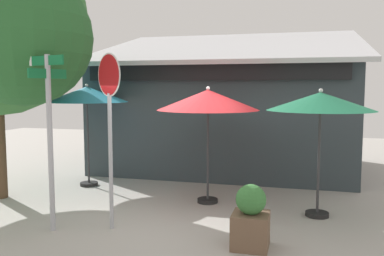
# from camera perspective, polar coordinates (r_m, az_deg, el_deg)

# --- Properties ---
(ground_plane) EXTENTS (28.00, 28.00, 0.10)m
(ground_plane) POSITION_cam_1_polar(r_m,az_deg,el_deg) (8.00, -2.42, -12.70)
(ground_plane) COLOR #ADA8A0
(cafe_building) EXTENTS (7.70, 5.37, 4.37)m
(cafe_building) POSITION_cam_1_polar(r_m,az_deg,el_deg) (12.70, 4.94, 2.23)
(cafe_building) COLOR #333D42
(cafe_building) RESTS_ON ground
(street_sign_post) EXTENTS (0.80, 0.75, 3.02)m
(street_sign_post) POSITION_cam_1_polar(r_m,az_deg,el_deg) (7.35, -19.20, 0.29)
(street_sign_post) COLOR #A8AAB2
(street_sign_post) RESTS_ON ground
(stop_sign) EXTENTS (0.62, 0.43, 3.05)m
(stop_sign) POSITION_cam_1_polar(r_m,az_deg,el_deg) (7.15, -11.38, 2.63)
(stop_sign) COLOR #A8AAB2
(stop_sign) RESTS_ON ground
(patio_umbrella_teal_left) EXTENTS (2.04, 2.04, 2.55)m
(patio_umbrella_teal_left) POSITION_cam_1_polar(r_m,az_deg,el_deg) (10.47, -14.41, 4.42)
(patio_umbrella_teal_left) COLOR black
(patio_umbrella_teal_left) RESTS_ON ground
(patio_umbrella_crimson_center) EXTENTS (2.16, 2.16, 2.49)m
(patio_umbrella_crimson_center) POSITION_cam_1_polar(r_m,az_deg,el_deg) (8.64, 2.23, 3.80)
(patio_umbrella_crimson_center) COLOR black
(patio_umbrella_crimson_center) RESTS_ON ground
(patio_umbrella_forest_green_right) EXTENTS (2.01, 2.01, 2.45)m
(patio_umbrella_forest_green_right) POSITION_cam_1_polar(r_m,az_deg,el_deg) (8.05, 17.43, 3.36)
(patio_umbrella_forest_green_right) COLOR black
(patio_umbrella_forest_green_right) RESTS_ON ground
(sidewalk_planter) EXTENTS (0.56, 0.56, 1.00)m
(sidewalk_planter) POSITION_cam_1_polar(r_m,az_deg,el_deg) (6.52, 8.15, -12.38)
(sidewalk_planter) COLOR brown
(sidewalk_planter) RESTS_ON ground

